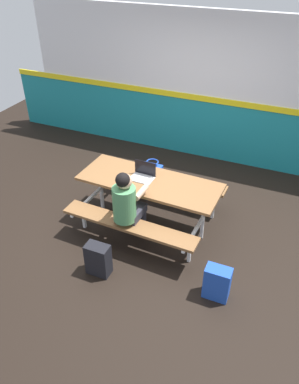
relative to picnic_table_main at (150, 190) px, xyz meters
name	(u,v)px	position (x,y,z in m)	size (l,w,h in m)	color
ground_plane	(152,223)	(0.04, 0.00, -0.59)	(10.00, 10.00, 0.02)	black
accent_backdrop	(203,92)	(0.04, 2.32, 0.67)	(8.00, 0.14, 2.60)	teal
picnic_table_main	(150,190)	(0.00, 0.00, 0.00)	(2.01, 1.62, 0.74)	brown
student_nearer	(127,203)	(-0.07, -0.55, 0.13)	(0.37, 0.53, 1.21)	#2D2D38
laptop_silver	(143,175)	(-0.11, 0.04, 0.21)	(0.33, 0.23, 0.22)	silver
backpack_dark	(99,259)	(-0.19, -1.16, -0.36)	(0.30, 0.22, 0.44)	black
tote_bag_bright	(152,174)	(-0.38, 1.00, -0.38)	(0.34, 0.21, 0.43)	#1E47B2
satchel_spare	(217,283)	(1.27, -0.95, -0.36)	(0.30, 0.22, 0.44)	#1E47B2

